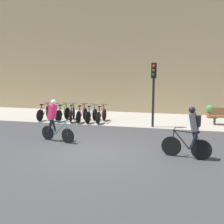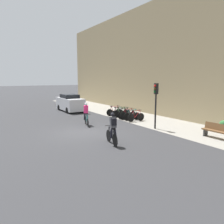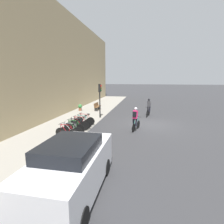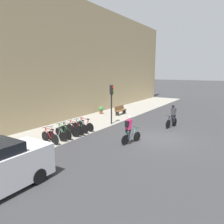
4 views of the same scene
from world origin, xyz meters
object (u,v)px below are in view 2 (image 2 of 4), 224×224
Objects in this scene: cyclist_pink at (86,113)px; parked_car at (70,103)px; parked_bike_4 at (128,115)px; bench at (217,131)px; parked_bike_5 at (132,116)px; parked_bike_1 at (117,112)px; parked_bike_2 at (121,113)px; traffic_light_pole at (156,97)px; parked_bike_0 at (114,111)px; cyclist_grey at (113,128)px; parked_bike_3 at (124,114)px; parked_bike_6 at (136,117)px; potted_plant at (223,125)px.

cyclist_pink is 7.68m from parked_car.
parked_bike_4 is 7.73m from parked_car.
cyclist_pink reaches higher than bench.
cyclist_pink is 4.21m from parked_bike_5.
parked_bike_1 is 2.27m from parked_bike_5.
parked_bike_1 is at bearing -174.72° from bench.
parked_bike_2 is (0.57, 0.00, 0.03)m from parked_bike_1.
traffic_light_pole is at bearing -7.22° from parked_bike_4.
parked_bike_0 reaches higher than parked_bike_1.
parked_bike_1 is (-7.41, 5.16, -0.57)m from cyclist_grey.
parked_bike_5 is at bearing -0.01° from parked_bike_3.
cyclist_grey is at bearing -36.99° from parked_bike_2.
parked_bike_2 is 0.38× the size of parked_car.
bench is (7.87, 0.88, 0.07)m from parked_bike_4.
parked_bike_5 is 0.57m from parked_bike_6.
cyclist_pink is at bearing -58.88° from parked_bike_0.
parked_bike_0 is 1.14m from parked_bike_2.
parked_bike_1 is 9.25m from potted_plant.
parked_bike_3 is 1.13m from parked_bike_5.
cyclist_pink is at bearing -134.76° from potted_plant.
parked_bike_2 is 0.98× the size of parked_bike_3.
parked_car reaches higher than parked_bike_5.
parked_bike_6 is at bearing 77.87° from cyclist_pink.
cyclist_pink reaches higher than parked_bike_5.
parked_bike_3 is at bearing 0.01° from parked_bike_0.
parked_bike_1 is at bearing 115.02° from cyclist_pink.
cyclist_pink is 0.98× the size of cyclist_grey.
parked_bike_5 is (0.57, 0.00, -0.01)m from parked_bike_4.
parked_car is at bearing -157.21° from parked_bike_2.
traffic_light_pole is at bearing -6.34° from parked_bike_3.
parked_bike_3 reaches higher than potted_plant.
parked_bike_3 is at bearing 179.99° from parked_bike_5.
parked_bike_2 is 8.71m from potted_plant.
parked_bike_0 is 1.02× the size of parked_bike_5.
traffic_light_pole is at bearing 44.15° from cyclist_pink.
cyclist_grey is at bearing -45.09° from parked_bike_5.
traffic_light_pole reaches higher than cyclist_pink.
cyclist_pink is 1.01× the size of parked_bike_4.
parked_bike_1 is 1.14m from parked_bike_3.
parked_bike_1 is at bearing -179.99° from parked_bike_6.
parked_car is (-5.57, -2.58, 0.52)m from parked_bike_1.
parked_bike_2 reaches higher than parked_bike_4.
traffic_light_pole is at bearing -8.40° from parked_bike_5.
parked_car reaches higher than parked_bike_3.
parked_bike_4 is at bearing 137.91° from cyclist_grey.
bench is 2.03m from potted_plant.
cyclist_grey is at bearing -100.09° from potted_plant.
parked_car is at bearing 168.06° from cyclist_pink.
traffic_light_pole reaches higher than parked_bike_1.
parked_bike_3 is 2.14× the size of potted_plant.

